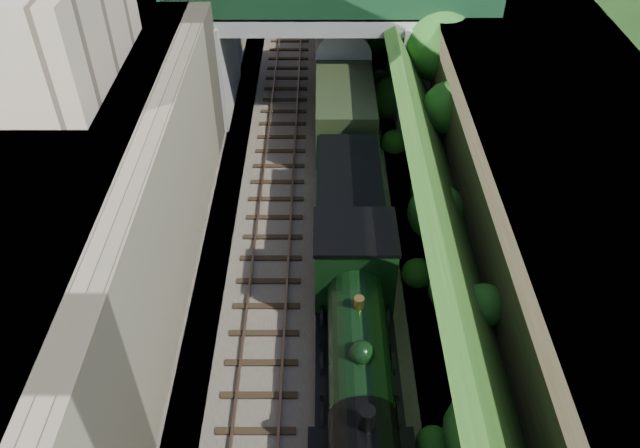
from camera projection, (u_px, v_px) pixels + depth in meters
The scene contains 13 objects.
trackbed at pixel (320, 141), 32.19m from camera, with size 10.00×90.00×0.20m, color #473F38.
retaining_wall at pixel (206, 82), 29.99m from camera, with size 1.00×90.00×7.00m, color #756B56.
street_plateau_left at pixel (133, 82), 29.99m from camera, with size 6.00×90.00×7.00m, color #262628.
street_plateau_right at pixel (516, 89), 30.22m from camera, with size 8.00×90.00×6.25m, color #262628.
embankment_slope at pixel (428, 126), 28.52m from camera, with size 4.45×90.00×6.36m.
track_left at pixel (281, 139), 32.09m from camera, with size 2.50×90.00×0.20m.
track_right at pixel (343, 139), 32.09m from camera, with size 2.50×90.00×0.20m.
road_bridge at pixel (338, 36), 32.65m from camera, with size 16.00×6.40×7.25m.
building_near at pixel (50, 20), 21.85m from camera, with size 4.00×8.00×4.00m, color gray.
tree at pixel (441, 45), 30.42m from camera, with size 3.60×3.80×6.60m.
locomotive at pixel (357, 340), 20.02m from camera, with size 3.10×10.23×3.83m.
tender at pixel (349, 204), 25.80m from camera, with size 2.70×6.00×3.05m.
coach_front at pixel (341, 59), 35.12m from camera, with size 2.90×18.00×3.70m.
Camera 1 is at (0.01, -7.27, 17.72)m, focal length 35.00 mm.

